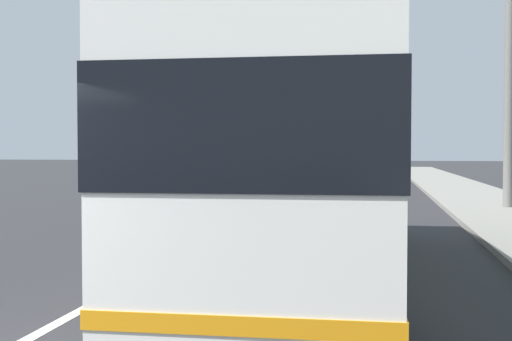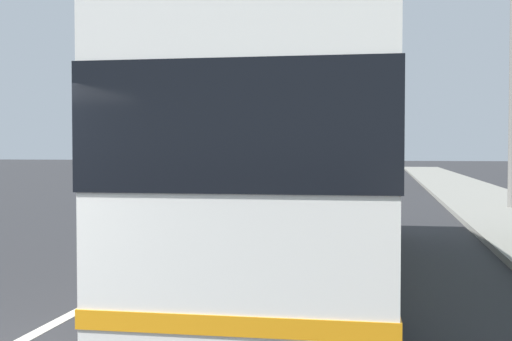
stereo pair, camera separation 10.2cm
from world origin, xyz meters
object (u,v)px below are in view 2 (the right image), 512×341
coach_bus (296,159)px  car_side_street (351,175)px  car_behind_bus (271,173)px  car_far_distant (303,166)px  car_ahead_same_lane (363,166)px

coach_bus → car_side_street: 23.78m
car_behind_bus → car_far_distant: 16.31m
coach_bus → car_far_distant: 41.07m
car_ahead_same_lane → car_far_distant: (-0.38, 4.75, -0.02)m
car_far_distant → car_side_street: size_ratio=1.08×
car_far_distant → car_ahead_same_lane: bearing=90.1°
car_side_street → car_behind_bus: bearing=79.6°
coach_bus → car_ahead_same_lane: 41.15m
coach_bus → car_far_distant: bearing=4.6°
car_ahead_same_lane → car_far_distant: 4.76m
car_ahead_same_lane → car_far_distant: bearing=91.1°
coach_bus → car_behind_bus: size_ratio=2.33×
car_ahead_same_lane → car_side_street: bearing=176.3°
car_behind_bus → car_ahead_same_lane: (16.69, -4.49, 0.03)m
coach_bus → car_side_street: coach_bus is taller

